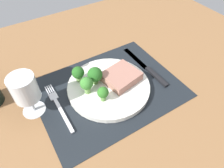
{
  "coord_description": "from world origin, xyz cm",
  "views": [
    {
      "loc": [
        -21.07,
        -36.16,
        46.83
      ],
      "look_at": [
        1.09,
        -0.19,
        1.9
      ],
      "focal_mm": 32.3,
      "sensor_mm": 36.0,
      "label": 1
    }
  ],
  "objects_px": {
    "steak": "(121,77)",
    "wine_glass": "(25,90)",
    "knife": "(148,69)",
    "plate": "(109,87)",
    "fork": "(59,106)"
  },
  "relations": [
    {
      "from": "steak",
      "to": "wine_glass",
      "type": "xyz_separation_m",
      "value": [
        -0.27,
        0.04,
        0.05
      ]
    },
    {
      "from": "knife",
      "to": "wine_glass",
      "type": "relative_size",
      "value": 1.78
    },
    {
      "from": "plate",
      "to": "knife",
      "type": "xyz_separation_m",
      "value": [
        0.16,
        0.01,
        -0.0
      ]
    },
    {
      "from": "plate",
      "to": "wine_glass",
      "type": "xyz_separation_m",
      "value": [
        -0.22,
        0.04,
        0.07
      ]
    },
    {
      "from": "wine_glass",
      "to": "fork",
      "type": "bearing_deg",
      "value": -24.23
    },
    {
      "from": "knife",
      "to": "wine_glass",
      "type": "xyz_separation_m",
      "value": [
        -0.38,
        0.04,
        0.08
      ]
    },
    {
      "from": "plate",
      "to": "knife",
      "type": "distance_m",
      "value": 0.16
    },
    {
      "from": "fork",
      "to": "knife",
      "type": "xyz_separation_m",
      "value": [
        0.32,
        -0.01,
        0.0
      ]
    },
    {
      "from": "plate",
      "to": "knife",
      "type": "height_order",
      "value": "plate"
    },
    {
      "from": "steak",
      "to": "knife",
      "type": "bearing_deg",
      "value": 3.49
    },
    {
      "from": "plate",
      "to": "wine_glass",
      "type": "relative_size",
      "value": 1.95
    },
    {
      "from": "steak",
      "to": "knife",
      "type": "height_order",
      "value": "steak"
    },
    {
      "from": "steak",
      "to": "fork",
      "type": "xyz_separation_m",
      "value": [
        -0.2,
        0.02,
        -0.03
      ]
    },
    {
      "from": "fork",
      "to": "wine_glass",
      "type": "bearing_deg",
      "value": 156.42
    },
    {
      "from": "knife",
      "to": "wine_glass",
      "type": "distance_m",
      "value": 0.39
    }
  ]
}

